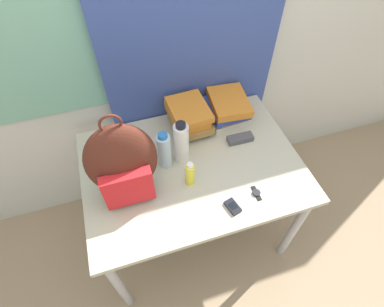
{
  "coord_description": "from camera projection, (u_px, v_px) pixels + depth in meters",
  "views": [
    {
      "loc": [
        -0.3,
        -0.5,
        2.08
      ],
      "look_at": [
        0.0,
        0.43,
        0.86
      ],
      "focal_mm": 28.0,
      "sensor_mm": 36.0,
      "label": 1
    }
  ],
  "objects": [
    {
      "name": "wall_back",
      "position": [
        161.0,
        35.0,
        1.56
      ],
      "size": [
        6.0,
        0.06,
        2.5
      ],
      "color": "beige",
      "rests_on": "ground_plane"
    },
    {
      "name": "curtain_blue",
      "position": [
        192.0,
        35.0,
        1.56
      ],
      "size": [
        1.01,
        0.04,
        2.5
      ],
      "color": "#384C93",
      "rests_on": "ground_plane"
    },
    {
      "name": "ground_plane",
      "position": [
        212.0,
        283.0,
        1.98
      ],
      "size": [
        12.0,
        12.0,
        0.0
      ],
      "primitive_type": "plane",
      "color": "#9E8466"
    },
    {
      "name": "wristwatch",
      "position": [
        256.0,
        193.0,
        1.52
      ],
      "size": [
        0.04,
        0.09,
        0.01
      ],
      "color": "black",
      "rests_on": "desk"
    },
    {
      "name": "sunscreen_bottle",
      "position": [
        190.0,
        174.0,
        1.51
      ],
      "size": [
        0.05,
        0.05,
        0.16
      ],
      "color": "yellow",
      "rests_on": "desk"
    },
    {
      "name": "book_stack_left",
      "position": [
        189.0,
        117.0,
        1.74
      ],
      "size": [
        0.23,
        0.28,
        0.17
      ],
      "color": "black",
      "rests_on": "desk"
    },
    {
      "name": "desk",
      "position": [
        192.0,
        174.0,
        1.71
      ],
      "size": [
        1.19,
        0.85,
        0.76
      ],
      "color": "#B7B299",
      "rests_on": "ground_plane"
    },
    {
      "name": "book_stack_center",
      "position": [
        227.0,
        109.0,
        1.8
      ],
      "size": [
        0.25,
        0.29,
        0.15
      ],
      "color": "silver",
      "rests_on": "desk"
    },
    {
      "name": "sports_bottle",
      "position": [
        181.0,
        143.0,
        1.57
      ],
      "size": [
        0.08,
        0.08,
        0.27
      ],
      "color": "white",
      "rests_on": "desk"
    },
    {
      "name": "water_bottle",
      "position": [
        164.0,
        150.0,
        1.56
      ],
      "size": [
        0.07,
        0.07,
        0.23
      ],
      "color": "silver",
      "rests_on": "desk"
    },
    {
      "name": "backpack",
      "position": [
        122.0,
        164.0,
        1.37
      ],
      "size": [
        0.33,
        0.19,
        0.52
      ],
      "color": "#512319",
      "rests_on": "desk"
    },
    {
      "name": "cell_phone",
      "position": [
        233.0,
        207.0,
        1.47
      ],
      "size": [
        0.07,
        0.1,
        0.02
      ],
      "color": "black",
      "rests_on": "desk"
    },
    {
      "name": "sunglasses_case",
      "position": [
        240.0,
        139.0,
        1.74
      ],
      "size": [
        0.15,
        0.06,
        0.04
      ],
      "color": "#47474C",
      "rests_on": "desk"
    }
  ]
}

